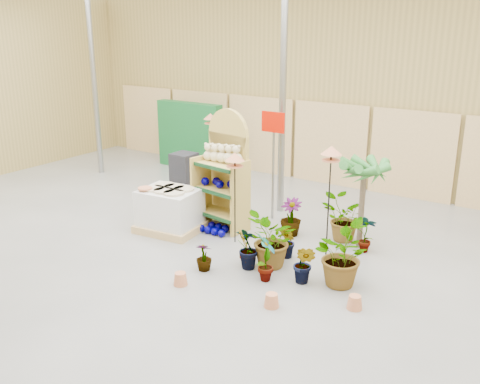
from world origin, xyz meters
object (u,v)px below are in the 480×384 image
object	(u,v)px
display_shelf	(226,174)
pallet_stack	(170,210)
bird_table_front	(235,160)
potted_plant_2	(272,240)

from	to	relation	value
display_shelf	pallet_stack	world-z (taller)	display_shelf
display_shelf	pallet_stack	size ratio (longest dim) A/B	1.84
display_shelf	bird_table_front	bearing A→B (deg)	-35.20
bird_table_front	potted_plant_2	world-z (taller)	bird_table_front
potted_plant_2	display_shelf	bearing A→B (deg)	146.54
pallet_stack	potted_plant_2	bearing A→B (deg)	-13.90
potted_plant_2	bird_table_front	bearing A→B (deg)	153.28
pallet_stack	potted_plant_2	xyz separation A→B (m)	(2.46, -0.33, 0.06)
pallet_stack	bird_table_front	bearing A→B (deg)	3.04
display_shelf	potted_plant_2	distance (m)	2.13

